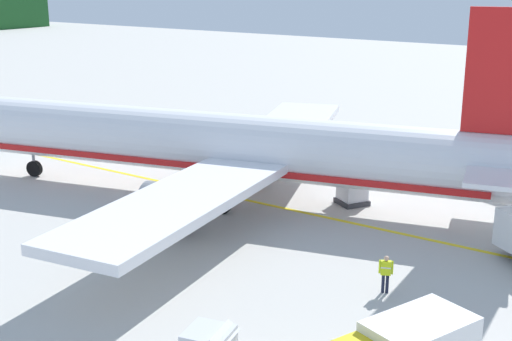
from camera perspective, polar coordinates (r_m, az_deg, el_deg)
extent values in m
cylinder|color=white|center=(42.49, -3.32, 2.25)|extent=(12.39, 35.85, 3.80)
cube|color=white|center=(33.90, -6.35, -2.56)|extent=(16.51, 6.98, 0.50)
cylinder|color=slate|center=(37.37, -6.90, -2.75)|extent=(2.91, 3.64, 2.20)
cube|color=white|center=(50.32, 2.94, 3.64)|extent=(16.68, 9.98, 0.50)
cylinder|color=slate|center=(48.63, -0.07, 1.78)|extent=(2.91, 3.64, 2.20)
cube|color=red|center=(38.13, 20.15, 7.62)|extent=(1.41, 4.36, 6.50)
cube|color=white|center=(39.03, 19.49, 0.71)|extent=(10.87, 5.62, 0.24)
cube|color=red|center=(42.75, -3.30, 0.89)|extent=(11.34, 32.31, 0.36)
cylinder|color=black|center=(50.14, -17.76, 0.15)|extent=(0.61, 1.15, 1.10)
cylinder|color=gray|center=(49.93, -17.84, 1.04)|extent=(0.20, 0.20, 0.50)
cylinder|color=black|center=(40.45, -2.77, -2.80)|extent=(0.61, 1.15, 1.10)
cylinder|color=gray|center=(40.20, -2.78, -1.72)|extent=(0.20, 0.20, 0.50)
cylinder|color=black|center=(45.05, -0.19, -0.81)|extent=(0.61, 1.15, 1.10)
cylinder|color=gray|center=(44.82, -0.19, 0.17)|extent=(0.20, 0.20, 0.50)
cylinder|color=black|center=(47.81, 19.84, -0.91)|extent=(0.94, 0.58, 0.90)
cube|color=#333338|center=(42.55, 7.89, -2.55)|extent=(2.25, 2.25, 0.30)
cube|color=silver|center=(42.27, 7.93, -1.38)|extent=(1.98, 1.98, 1.51)
cube|color=silver|center=(41.84, 7.38, -0.68)|extent=(1.26, 1.56, 0.54)
cube|color=silver|center=(23.88, -2.74, -13.55)|extent=(1.63, 0.94, 0.56)
cylinder|color=#191E33|center=(31.26, 10.74, -9.15)|extent=(0.14, 0.14, 0.86)
cylinder|color=#191E33|center=(31.26, 10.41, -9.13)|extent=(0.14, 0.14, 0.86)
cube|color=#CCE519|center=(30.95, 10.64, -7.87)|extent=(0.37, 0.49, 0.65)
cube|color=silver|center=(30.93, 10.65, -7.82)|extent=(0.38, 0.50, 0.06)
sphere|color=tan|center=(30.77, 10.69, -7.12)|extent=(0.23, 0.23, 0.23)
cylinder|color=#CCE519|center=(30.93, 11.15, -7.84)|extent=(0.09, 0.09, 0.62)
cylinder|color=#CCE519|center=(30.94, 10.14, -7.79)|extent=(0.09, 0.09, 0.62)
cube|color=yellow|center=(41.26, 2.82, -3.22)|extent=(0.30, 60.00, 0.01)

